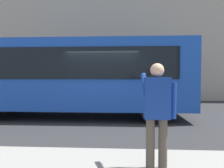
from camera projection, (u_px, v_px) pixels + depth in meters
ground_plane at (104, 120)px, 7.74m from camera, size 60.00×60.00×0.00m
building_facade_far at (113, 15)px, 14.30m from camera, size 28.00×1.55×12.00m
red_bus at (75, 75)px, 8.25m from camera, size 9.05×2.54×3.08m
pedestrian_photographer at (157, 108)px, 3.26m from camera, size 0.53×0.52×1.70m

